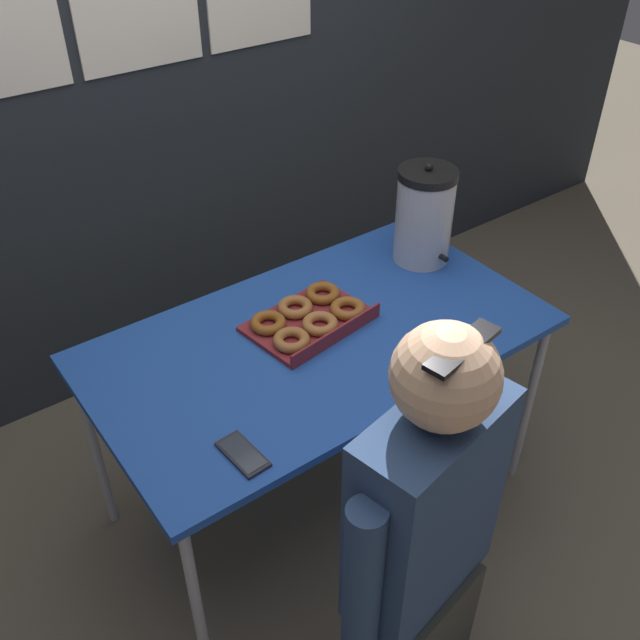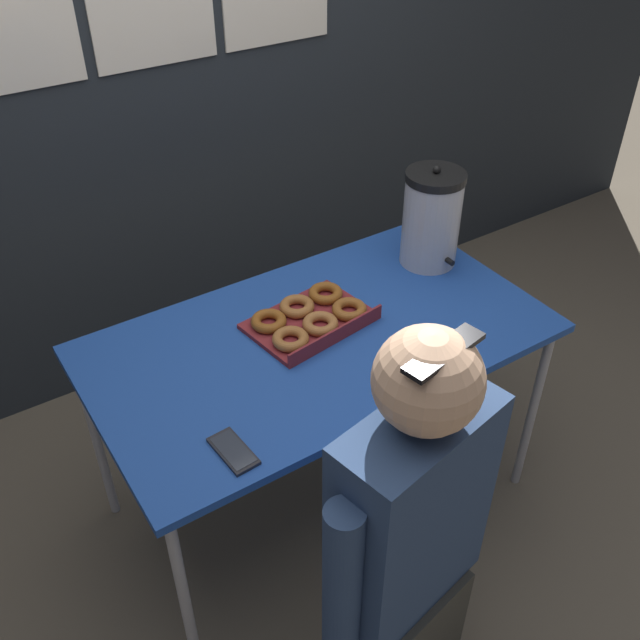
{
  "view_description": "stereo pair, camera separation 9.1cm",
  "coord_description": "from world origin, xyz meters",
  "px_view_note": "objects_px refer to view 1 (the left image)",
  "views": [
    {
      "loc": [
        -1.03,
        -1.41,
        2.16
      ],
      "look_at": [
        0.0,
        0.0,
        0.83
      ],
      "focal_mm": 40.0,
      "sensor_mm": 36.0,
      "label": 1
    },
    {
      "loc": [
        -0.95,
        -1.46,
        2.16
      ],
      "look_at": [
        0.0,
        0.0,
        0.83
      ],
      "focal_mm": 40.0,
      "sensor_mm": 36.0,
      "label": 2
    }
  ],
  "objects_px": {
    "donut_box": "(309,318)",
    "coffee_urn": "(424,216)",
    "person_seated": "(421,547)",
    "cell_phone": "(243,454)"
  },
  "relations": [
    {
      "from": "donut_box",
      "to": "person_seated",
      "type": "bearing_deg",
      "value": -113.25
    },
    {
      "from": "donut_box",
      "to": "coffee_urn",
      "type": "height_order",
      "value": "coffee_urn"
    },
    {
      "from": "coffee_urn",
      "to": "cell_phone",
      "type": "xyz_separation_m",
      "value": [
        -1.02,
        -0.44,
        -0.17
      ]
    },
    {
      "from": "cell_phone",
      "to": "person_seated",
      "type": "relative_size",
      "value": 0.12
    },
    {
      "from": "coffee_urn",
      "to": "person_seated",
      "type": "xyz_separation_m",
      "value": [
        -0.77,
        -0.85,
        -0.3
      ]
    },
    {
      "from": "cell_phone",
      "to": "person_seated",
      "type": "bearing_deg",
      "value": -62.8
    },
    {
      "from": "person_seated",
      "to": "coffee_urn",
      "type": "bearing_deg",
      "value": -142.85
    },
    {
      "from": "coffee_urn",
      "to": "cell_phone",
      "type": "relative_size",
      "value": 2.33
    },
    {
      "from": "cell_phone",
      "to": "person_seated",
      "type": "xyz_separation_m",
      "value": [
        0.25,
        -0.42,
        -0.13
      ]
    },
    {
      "from": "coffee_urn",
      "to": "person_seated",
      "type": "relative_size",
      "value": 0.28
    }
  ]
}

